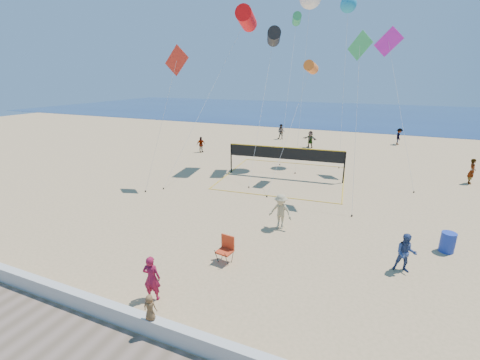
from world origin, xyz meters
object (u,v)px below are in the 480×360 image
at_px(woman, 152,278).
at_px(trash_barrel, 448,242).
at_px(volleyball_net, 285,157).
at_px(camp_chair, 226,247).

height_order(woman, trash_barrel, woman).
bearing_deg(woman, volleyball_net, -106.59).
xyz_separation_m(camp_chair, trash_barrel, (8.49, 4.44, -0.19)).
relative_size(woman, trash_barrel, 1.83).
bearing_deg(woman, camp_chair, -127.92).
relative_size(woman, camp_chair, 1.31).
xyz_separation_m(trash_barrel, volleyball_net, (-9.41, 7.68, 1.14)).
xyz_separation_m(camp_chair, volleyball_net, (-0.92, 12.12, 0.95)).
relative_size(camp_chair, volleyball_net, 0.13).
relative_size(woman, volleyball_net, 0.17).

